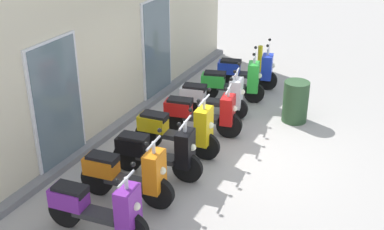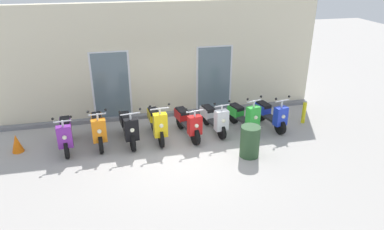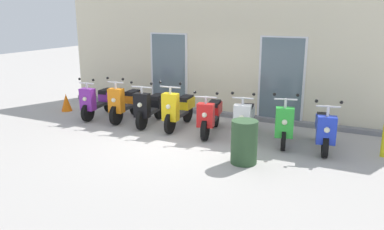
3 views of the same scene
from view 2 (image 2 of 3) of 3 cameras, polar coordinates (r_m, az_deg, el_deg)
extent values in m
plane|color=#A8A39E|center=(9.96, -2.10, -5.79)|extent=(40.00, 40.00, 0.00)
cube|color=beige|center=(11.74, -4.72, 8.69)|extent=(10.43, 0.30, 3.72)
cube|color=slate|center=(12.11, -4.26, 0.14)|extent=(10.43, 0.20, 0.12)
cube|color=silver|center=(11.69, -12.79, 4.45)|extent=(1.23, 0.04, 2.30)
cube|color=slate|center=(11.67, -12.79, 4.41)|extent=(1.11, 0.02, 2.22)
cube|color=silver|center=(12.13, 3.54, 5.71)|extent=(1.23, 0.04, 2.30)
cube|color=slate|center=(12.11, 3.57, 5.68)|extent=(1.11, 0.02, 2.22)
cylinder|color=black|center=(10.10, -19.46, -5.20)|extent=(0.14, 0.50, 0.50)
cylinder|color=black|center=(11.08, -19.44, -2.56)|extent=(0.14, 0.50, 0.50)
cube|color=#2D2D30|center=(10.54, -19.52, -3.34)|extent=(0.32, 0.70, 0.09)
cube|color=purple|center=(9.98, -19.74, -3.29)|extent=(0.40, 0.27, 0.60)
sphere|color=#F2EFCC|center=(9.84, -19.78, -3.42)|extent=(0.12, 0.12, 0.12)
cube|color=purple|center=(10.87, -19.64, -1.47)|extent=(0.34, 0.54, 0.28)
cube|color=black|center=(10.78, -19.74, -0.88)|extent=(0.30, 0.50, 0.11)
cylinder|color=silver|center=(9.82, -20.04, -1.36)|extent=(0.06, 0.06, 0.19)
cylinder|color=silver|center=(9.79, -20.10, -0.97)|extent=(0.44, 0.07, 0.04)
sphere|color=black|center=(9.74, -18.90, -0.27)|extent=(0.07, 0.07, 0.07)
sphere|color=black|center=(9.77, -21.46, -0.59)|extent=(0.07, 0.07, 0.07)
cylinder|color=black|center=(10.08, -14.44, -4.47)|extent=(0.16, 0.54, 0.53)
cylinder|color=black|center=(11.04, -14.89, -1.94)|extent=(0.16, 0.54, 0.53)
cube|color=#2D2D30|center=(10.51, -14.73, -2.66)|extent=(0.32, 0.68, 0.09)
cube|color=orange|center=(9.95, -14.68, -2.44)|extent=(0.40, 0.27, 0.64)
sphere|color=#F2EFCC|center=(9.82, -14.64, -2.55)|extent=(0.12, 0.12, 0.12)
cube|color=orange|center=(10.83, -15.01, -0.81)|extent=(0.35, 0.55, 0.28)
cube|color=black|center=(10.74, -15.07, -0.22)|extent=(0.30, 0.50, 0.11)
cylinder|color=silver|center=(9.78, -14.92, -0.33)|extent=(0.06, 0.06, 0.21)
cylinder|color=silver|center=(9.75, -14.97, 0.11)|extent=(0.46, 0.08, 0.04)
sphere|color=black|center=(9.72, -13.70, 0.82)|extent=(0.07, 0.07, 0.07)
sphere|color=black|center=(9.71, -16.37, 0.48)|extent=(0.07, 0.07, 0.07)
cylinder|color=black|center=(10.00, -9.51, -4.29)|extent=(0.16, 0.53, 0.52)
cylinder|color=black|center=(10.97, -10.60, -1.72)|extent=(0.16, 0.53, 0.52)
cube|color=#2D2D30|center=(10.44, -10.12, -2.45)|extent=(0.34, 0.71, 0.09)
cube|color=black|center=(9.87, -9.70, -2.31)|extent=(0.41, 0.29, 0.61)
sphere|color=#F2EFCC|center=(9.74, -9.57, -2.42)|extent=(0.12, 0.12, 0.12)
cube|color=black|center=(10.77, -10.61, -0.69)|extent=(0.36, 0.55, 0.28)
cube|color=black|center=(10.68, -10.63, -0.09)|extent=(0.32, 0.51, 0.11)
cylinder|color=silver|center=(9.71, -9.85, -0.25)|extent=(0.06, 0.06, 0.20)
cylinder|color=silver|center=(9.67, -9.88, 0.18)|extent=(0.55, 0.10, 0.04)
sphere|color=black|center=(9.68, -8.34, 0.94)|extent=(0.07, 0.07, 0.07)
sphere|color=black|center=(9.60, -11.53, 0.50)|extent=(0.07, 0.07, 0.07)
cylinder|color=black|center=(10.08, -4.98, -3.75)|extent=(0.13, 0.53, 0.53)
cylinder|color=black|center=(11.08, -6.26, -1.13)|extent=(0.13, 0.53, 0.53)
cube|color=#2D2D30|center=(10.54, -5.67, -1.89)|extent=(0.32, 0.72, 0.09)
cube|color=yellow|center=(9.94, -5.11, -1.62)|extent=(0.40, 0.27, 0.68)
sphere|color=#F2EFCC|center=(9.81, -4.95, -1.72)|extent=(0.12, 0.12, 0.12)
cube|color=yellow|center=(10.88, -6.22, 0.01)|extent=(0.34, 0.54, 0.28)
cube|color=black|center=(10.79, -6.21, 0.60)|extent=(0.30, 0.50, 0.11)
cylinder|color=silver|center=(9.77, -5.20, 0.59)|extent=(0.06, 0.06, 0.20)
cylinder|color=silver|center=(9.74, -5.22, 1.02)|extent=(0.53, 0.08, 0.04)
sphere|color=black|center=(9.75, -3.72, 1.74)|extent=(0.07, 0.07, 0.07)
sphere|color=black|center=(9.65, -6.77, 1.38)|extent=(0.07, 0.07, 0.07)
cylinder|color=black|center=(10.18, 0.53, -3.43)|extent=(0.21, 0.52, 0.51)
cylinder|color=black|center=(11.12, -1.85, -0.96)|extent=(0.21, 0.52, 0.51)
cube|color=#2D2D30|center=(10.60, -0.72, -1.66)|extent=(0.39, 0.74, 0.09)
cube|color=red|center=(10.07, 0.44, -1.64)|extent=(0.42, 0.31, 0.55)
sphere|color=#F2EFCC|center=(9.94, 0.75, -1.73)|extent=(0.12, 0.12, 0.12)
cube|color=red|center=(10.93, -1.67, 0.07)|extent=(0.39, 0.57, 0.28)
cube|color=black|center=(10.84, -1.60, 0.67)|extent=(0.35, 0.52, 0.11)
cylinder|color=silver|center=(9.92, 0.45, 0.19)|extent=(0.06, 0.06, 0.19)
cylinder|color=silver|center=(9.89, 0.45, 0.60)|extent=(0.52, 0.13, 0.04)
sphere|color=black|center=(9.95, 1.82, 1.37)|extent=(0.07, 0.07, 0.07)
sphere|color=black|center=(9.75, -0.94, 0.90)|extent=(0.07, 0.07, 0.07)
cylinder|color=black|center=(10.53, 4.77, -2.72)|extent=(0.17, 0.46, 0.45)
cylinder|color=black|center=(11.38, 2.27, -0.52)|extent=(0.17, 0.46, 0.45)
cube|color=#2D2D30|center=(10.91, 3.48, -1.10)|extent=(0.38, 0.70, 0.09)
cube|color=white|center=(10.40, 4.74, -0.84)|extent=(0.42, 0.31, 0.60)
sphere|color=#F2EFCC|center=(10.28, 5.08, -0.92)|extent=(0.12, 0.12, 0.12)
cube|color=white|center=(11.20, 2.51, 0.47)|extent=(0.39, 0.57, 0.28)
cube|color=black|center=(11.11, 2.61, 1.06)|extent=(0.35, 0.52, 0.11)
cylinder|color=silver|center=(10.25, 4.81, 1.09)|extent=(0.06, 0.06, 0.20)
cylinder|color=silver|center=(10.22, 4.82, 1.49)|extent=(0.47, 0.13, 0.04)
sphere|color=black|center=(10.29, 6.01, 2.21)|extent=(0.07, 0.07, 0.07)
sphere|color=black|center=(10.08, 3.65, 1.81)|extent=(0.07, 0.07, 0.07)
cylinder|color=black|center=(10.80, 9.73, -2.26)|extent=(0.20, 0.47, 0.46)
cylinder|color=black|center=(11.56, 6.66, -0.25)|extent=(0.20, 0.47, 0.46)
cube|color=#2D2D30|center=(11.13, 8.17, -0.75)|extent=(0.42, 0.69, 0.09)
cube|color=green|center=(10.67, 9.75, -0.32)|extent=(0.43, 0.33, 0.65)
sphere|color=#F2EFCC|center=(10.56, 10.18, -0.38)|extent=(0.12, 0.12, 0.12)
cube|color=green|center=(11.39, 6.99, 0.70)|extent=(0.42, 0.58, 0.28)
cube|color=black|center=(11.30, 7.14, 1.28)|extent=(0.38, 0.53, 0.11)
cylinder|color=silver|center=(10.51, 9.90, 1.75)|extent=(0.06, 0.06, 0.22)
cylinder|color=silver|center=(10.47, 9.94, 2.21)|extent=(0.47, 0.16, 0.04)
sphere|color=black|center=(10.58, 11.01, 2.93)|extent=(0.07, 0.07, 0.07)
sphere|color=black|center=(10.30, 8.91, 2.51)|extent=(0.07, 0.07, 0.07)
cylinder|color=black|center=(11.11, 13.96, -1.88)|extent=(0.20, 0.47, 0.45)
cylinder|color=black|center=(11.86, 10.90, 0.10)|extent=(0.20, 0.47, 0.45)
cube|color=#2D2D30|center=(11.44, 12.42, -0.40)|extent=(0.39, 0.69, 0.09)
cube|color=#1E38C6|center=(11.00, 14.01, -0.17)|extent=(0.42, 0.31, 0.57)
sphere|color=#F2EFCC|center=(10.89, 14.45, -0.23)|extent=(0.12, 0.12, 0.12)
cube|color=#1E38C6|center=(11.69, 11.27, 1.06)|extent=(0.40, 0.57, 0.28)
cube|color=black|center=(11.61, 11.44, 1.63)|extent=(0.35, 0.52, 0.11)
cylinder|color=silver|center=(10.85, 14.21, 1.71)|extent=(0.06, 0.06, 0.25)
cylinder|color=silver|center=(10.81, 14.27, 2.22)|extent=(0.47, 0.13, 0.04)
sphere|color=black|center=(10.92, 15.30, 2.89)|extent=(0.07, 0.07, 0.07)
sphere|color=black|center=(10.64, 13.32, 2.54)|extent=(0.07, 0.07, 0.07)
cylinder|color=yellow|center=(12.02, 17.50, 0.35)|extent=(0.12, 0.12, 0.70)
cone|color=orange|center=(10.92, -26.30, -4.08)|extent=(0.32, 0.32, 0.52)
cylinder|color=#2D4C2D|center=(9.64, 9.26, -4.21)|extent=(0.52, 0.52, 0.87)
camera|label=1|loc=(8.32, -61.17, 10.00)|focal=46.71mm
camera|label=3|loc=(6.05, 62.77, -9.37)|focal=36.50mm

